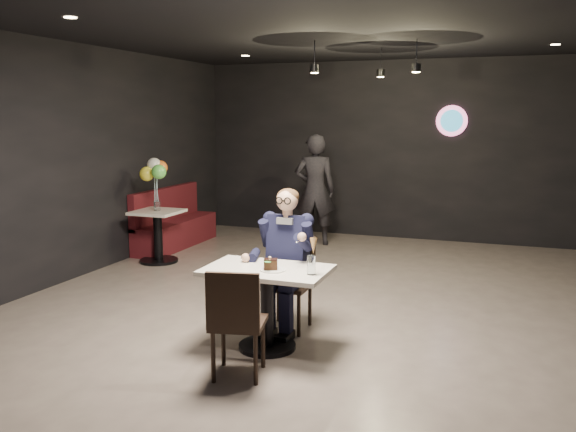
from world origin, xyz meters
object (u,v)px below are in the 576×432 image
at_px(main_table, 267,308).
at_px(balloon_vase, 157,206).
at_px(chair_far, 288,284).
at_px(chair_near, 238,321).
at_px(booth_bench, 176,218).
at_px(seated_man, 288,258).
at_px(side_table, 158,235).
at_px(passerby, 315,190).
at_px(sundae_glass, 311,265).

height_order(main_table, balloon_vase, balloon_vase).
xyz_separation_m(chair_far, chair_near, (-0.00, -1.16, 0.00)).
bearing_deg(booth_bench, seated_man, -44.54).
relative_size(side_table, balloon_vase, 5.63).
distance_m(side_table, balloon_vase, 0.43).
bearing_deg(chair_far, passerby, 104.01).
height_order(main_table, seated_man, seated_man).
xyz_separation_m(chair_far, balloon_vase, (-2.71, 1.96, 0.36)).
bearing_deg(passerby, side_table, 35.08).
relative_size(booth_bench, balloon_vase, 13.54).
relative_size(sundae_glass, side_table, 0.21).
bearing_deg(booth_bench, chair_near, -53.86).
relative_size(chair_far, seated_man, 0.64).
distance_m(sundae_glass, passerby, 4.76).
bearing_deg(main_table, chair_far, 90.00).
bearing_deg(side_table, balloon_vase, 0.00).
distance_m(main_table, balloon_vase, 3.72).
distance_m(main_table, side_table, 3.70).
height_order(seated_man, passerby, passerby).
bearing_deg(balloon_vase, sundae_glass, -39.36).
distance_m(chair_near, side_table, 4.14).
bearing_deg(balloon_vase, passerby, 48.50).
height_order(main_table, sundae_glass, sundae_glass).
relative_size(seated_man, balloon_vase, 10.32).
xyz_separation_m(chair_far, passerby, (-0.98, 3.92, 0.44)).
distance_m(booth_bench, passerby, 2.29).
bearing_deg(main_table, seated_man, 90.00).
xyz_separation_m(main_table, seated_man, (0.00, 0.55, 0.34)).
distance_m(chair_far, booth_bench, 4.22).
bearing_deg(side_table, main_table, -42.83).
bearing_deg(passerby, chair_near, 87.48).
distance_m(seated_man, passerby, 4.05).
bearing_deg(chair_near, main_table, 77.30).
distance_m(seated_man, side_table, 3.36).
relative_size(chair_far, booth_bench, 0.49).
xyz_separation_m(main_table, passerby, (-0.98, 4.47, 0.52)).
relative_size(main_table, chair_far, 1.20).
bearing_deg(chair_far, chair_near, -90.00).
relative_size(main_table, passerby, 0.61).
relative_size(chair_near, sundae_glass, 5.60).
xyz_separation_m(chair_far, seated_man, (0.00, 0.00, 0.26)).
bearing_deg(main_table, booth_bench, 130.60).
bearing_deg(chair_near, sundae_glass, 38.22).
relative_size(main_table, seated_man, 0.76).
xyz_separation_m(main_table, sundae_glass, (0.44, -0.07, 0.46)).
height_order(seated_man, side_table, seated_man).
xyz_separation_m(chair_near, sundae_glass, (0.44, 0.54, 0.37)).
bearing_deg(booth_bench, balloon_vase, -73.30).
relative_size(seated_man, passerby, 0.80).
height_order(chair_far, sundae_glass, chair_far).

